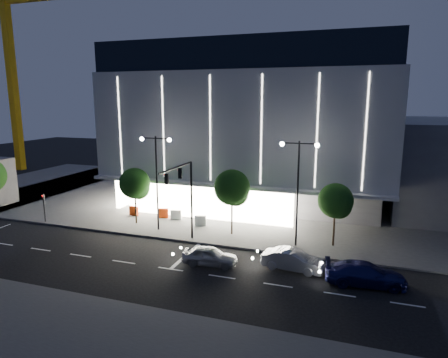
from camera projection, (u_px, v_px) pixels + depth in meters
ground at (156, 258)px, 31.40m from camera, size 160.00×160.00×0.00m
sidewalk_museum at (279, 194)px, 52.05m from camera, size 70.00×40.00×0.15m
museum at (262, 124)px, 49.31m from camera, size 30.00×25.80×18.00m
traffic_mast at (184, 188)px, 33.19m from camera, size 0.33×5.89×7.07m
street_lamp_west at (156, 169)px, 36.74m from camera, size 3.16×0.36×9.00m
street_lamp_east at (298, 178)px, 32.61m from camera, size 3.16×0.36×9.00m
ped_signal_far at (44, 205)px, 39.97m from camera, size 0.22×0.24×3.00m
tower_crane at (14, 49)px, 66.34m from camera, size 32.00×2.00×28.50m
tree_left at (135, 185)px, 39.01m from camera, size 3.02×3.02×5.72m
tree_mid at (232, 189)px, 35.77m from camera, size 3.25×3.25×6.15m
tree_right at (336, 203)px, 33.00m from camera, size 2.91×2.91×5.51m
car_lead at (210, 256)px, 29.99m from camera, size 4.30×2.04×1.42m
car_second at (293, 260)px, 29.13m from camera, size 4.66×2.04×1.49m
car_third at (365, 274)px, 26.78m from camera, size 5.52×2.76×1.54m
barrier_a at (134, 211)px, 42.29m from camera, size 1.13×0.46×1.00m
barrier_b at (176, 215)px, 40.83m from camera, size 1.13×0.47×1.00m
barrier_c at (163, 213)px, 41.46m from camera, size 1.12×0.57×1.00m
barrier_d at (200, 221)px, 38.88m from camera, size 1.13×0.51×1.00m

